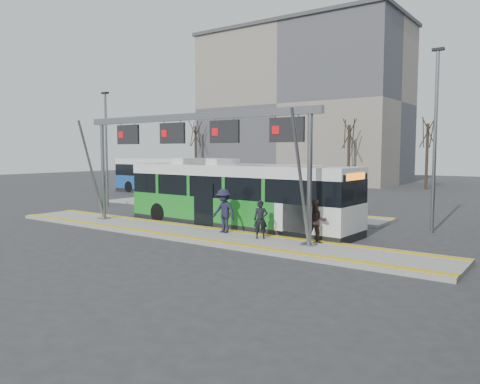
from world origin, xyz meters
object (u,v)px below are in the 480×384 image
object	(u,v)px
hero_bus	(236,196)
passenger_c	(224,211)
passenger_b	(316,222)
passenger_a	(261,220)
gantry	(191,137)

from	to	relation	value
hero_bus	passenger_c	distance (m)	2.41
passenger_c	passenger_b	bearing A→B (deg)	9.64
passenger_a	passenger_b	distance (m)	2.31
gantry	passenger_b	xyz separation A→B (m)	(5.89, 0.57, -3.31)
passenger_a	gantry	bearing A→B (deg)	150.78
gantry	passenger_a	world-z (taller)	gantry
passenger_a	passenger_b	size ratio (longest dim) A/B	0.92
gantry	passenger_b	distance (m)	6.78
gantry	hero_bus	bearing A→B (deg)	75.80
passenger_a	passenger_b	world-z (taller)	passenger_b
passenger_b	gantry	bearing A→B (deg)	148.50
gantry	hero_bus	distance (m)	3.81
hero_bus	passenger_c	size ratio (longest dim) A/B	6.40
passenger_c	passenger_a	bearing A→B (deg)	0.49
gantry	passenger_b	world-z (taller)	gantry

